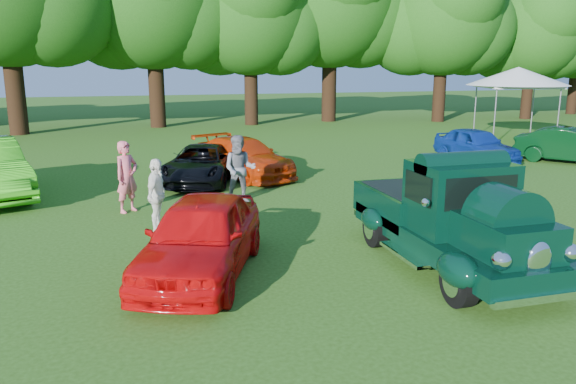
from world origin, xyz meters
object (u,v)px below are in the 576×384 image
object	(u,v)px
red_convertible	(201,236)
spectator_white	(157,195)
hero_pickup	(451,220)
spectator_grey	(240,169)
back_car_black	(201,164)
spectator_pink	(127,177)
back_car_green	(572,146)
back_car_orange	(243,157)
canopy_tent	(518,77)
back_car_blue	(476,145)

from	to	relation	value
red_convertible	spectator_white	world-z (taller)	spectator_white
hero_pickup	spectator_grey	xyz separation A→B (m)	(-2.81, 5.90, 0.05)
spectator_white	hero_pickup	bearing A→B (deg)	-104.96
red_convertible	back_car_black	world-z (taller)	red_convertible
hero_pickup	spectator_pink	xyz separation A→B (m)	(-5.76, 5.68, 0.05)
spectator_white	back_car_green	bearing A→B (deg)	-51.82
back_car_orange	spectator_pink	world-z (taller)	spectator_pink
back_car_green	spectator_grey	distance (m)	13.60
back_car_green	spectator_pink	world-z (taller)	spectator_pink
back_car_green	spectator_white	bearing A→B (deg)	157.37
red_convertible	spectator_grey	distance (m)	5.42
red_convertible	back_car_black	distance (m)	8.12
back_car_orange	back_car_black	bearing A→B (deg)	179.46
back_car_green	spectator_pink	size ratio (longest dim) A/B	2.20
red_convertible	spectator_grey	world-z (taller)	spectator_grey
back_car_black	back_car_green	bearing A→B (deg)	18.74
back_car_orange	red_convertible	bearing A→B (deg)	-128.57
back_car_black	canopy_tent	xyz separation A→B (m)	(15.90, 5.55, 2.49)
back_car_blue	spectator_grey	world-z (taller)	spectator_grey
back_car_blue	canopy_tent	xyz separation A→B (m)	(5.24, 4.61, 2.43)
red_convertible	spectator_pink	bearing A→B (deg)	126.24
canopy_tent	spectator_white	bearing A→B (deg)	-148.89
back_car_orange	spectator_pink	bearing A→B (deg)	-157.41
hero_pickup	back_car_green	xyz separation A→B (m)	(10.53, 8.51, -0.20)
hero_pickup	canopy_tent	bearing A→B (deg)	49.15
hero_pickup	back_car_black	bearing A→B (deg)	111.50
spectator_pink	spectator_white	world-z (taller)	spectator_pink
red_convertible	back_car_green	size ratio (longest dim) A/B	1.04
back_car_blue	spectator_grey	bearing A→B (deg)	-163.14
back_car_black	spectator_pink	bearing A→B (deg)	-106.01
red_convertible	back_car_black	size ratio (longest dim) A/B	0.99
back_car_blue	spectator_white	bearing A→B (deg)	-158.30
back_car_green	back_car_blue	bearing A→B (deg)	120.14
hero_pickup	red_convertible	xyz separation A→B (m)	(-4.54, 0.77, -0.15)
red_convertible	spectator_white	size ratio (longest dim) A/B	2.53
hero_pickup	red_convertible	bearing A→B (deg)	170.34
red_convertible	back_car_black	bearing A→B (deg)	104.74
spectator_pink	back_car_blue	bearing A→B (deg)	-23.15
hero_pickup	spectator_white	distance (m)	6.37
canopy_tent	back_car_blue	bearing A→B (deg)	-138.61
spectator_pink	spectator_grey	distance (m)	2.96
spectator_white	canopy_tent	xyz separation A→B (m)	(17.56, 10.59, 2.26)
red_convertible	back_car_orange	bearing A→B (deg)	95.85
back_car_blue	spectator_white	world-z (taller)	spectator_white
red_convertible	back_car_green	world-z (taller)	red_convertible
spectator_pink	canopy_tent	xyz separation A→B (m)	(18.18, 8.69, 2.17)
red_convertible	spectator_white	bearing A→B (deg)	123.44
spectator_grey	canopy_tent	size ratio (longest dim) A/B	0.31
canopy_tent	back_car_black	bearing A→B (deg)	-160.76
spectator_pink	spectator_white	distance (m)	2.01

